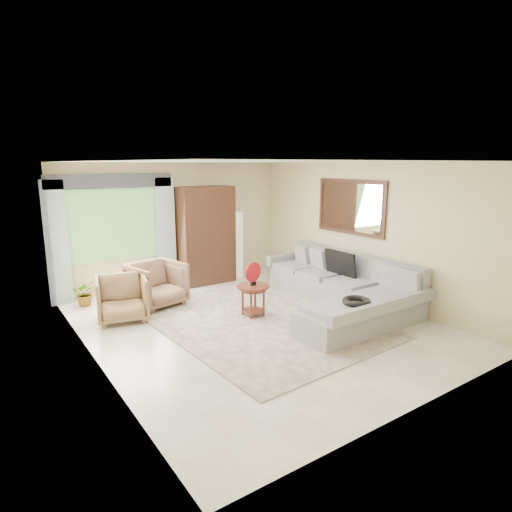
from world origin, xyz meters
TOP-DOWN VIEW (x-y plane):
  - ground at (0.00, 0.00)m, footprint 6.00×6.00m
  - area_rug at (0.11, 0.08)m, footprint 3.20×4.14m
  - sectional_sofa at (1.78, -0.18)m, footprint 2.30×3.46m
  - tv_screen at (2.05, 0.15)m, footprint 0.14×0.74m
  - garden_hose at (1.00, -1.24)m, footprint 0.43×0.43m
  - coffee_table at (0.18, 0.33)m, footprint 0.56×0.56m
  - red_disc at (0.18, 0.33)m, footprint 0.34×0.08m
  - armchair_left at (-1.72, 1.43)m, footprint 0.97×0.98m
  - armchair_right at (-0.96, 1.81)m, footprint 1.04×1.06m
  - potted_plant at (-2.05, 2.55)m, footprint 0.51×0.47m
  - armoire at (0.55, 2.72)m, footprint 1.20×0.55m
  - floor_lamp at (1.35, 2.78)m, footprint 0.24×0.24m
  - window at (-1.35, 2.97)m, footprint 1.80×0.04m
  - curtain_left at (-2.40, 2.88)m, footprint 0.40×0.08m
  - curtain_right at (-0.30, 2.88)m, footprint 0.40×0.08m
  - valance at (-1.35, 2.90)m, footprint 2.40×0.12m
  - wall_mirror at (2.46, 0.35)m, footprint 0.05×1.70m

SIDE VIEW (x-z plane):
  - ground at x=0.00m, z-range 0.00..0.00m
  - area_rug at x=0.11m, z-range 0.00..0.02m
  - potted_plant at x=-2.05m, z-range 0.00..0.48m
  - sectional_sofa at x=1.78m, z-range -0.17..0.73m
  - coffee_table at x=0.18m, z-range 0.01..0.57m
  - armchair_left at x=-1.72m, z-range 0.00..0.75m
  - armchair_right at x=-0.96m, z-range 0.00..0.81m
  - garden_hose at x=1.00m, z-range 0.50..0.59m
  - tv_screen at x=2.05m, z-range 0.48..0.96m
  - floor_lamp at x=1.35m, z-range 0.00..1.50m
  - red_disc at x=0.18m, z-range 0.62..0.96m
  - armoire at x=0.55m, z-range 0.00..2.10m
  - curtain_left at x=-2.40m, z-range 0.00..2.30m
  - curtain_right at x=-0.30m, z-range 0.00..2.30m
  - window at x=-1.35m, z-range 0.70..2.10m
  - wall_mirror at x=2.46m, z-range 1.22..2.27m
  - valance at x=-1.35m, z-range 2.12..2.38m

